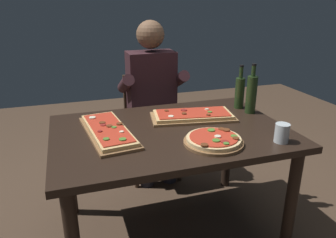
{
  "coord_description": "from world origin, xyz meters",
  "views": [
    {
      "loc": [
        -0.57,
        -1.71,
        1.48
      ],
      "look_at": [
        0.0,
        0.05,
        0.79
      ],
      "focal_mm": 34.47,
      "sensor_mm": 36.0,
      "label": 1
    }
  ],
  "objects": [
    {
      "name": "wine_bottle_dark",
      "position": [
        0.62,
        0.13,
        0.88
      ],
      "size": [
        0.07,
        0.07,
        0.34
      ],
      "color": "#233819",
      "rests_on": "dining_table"
    },
    {
      "name": "ground_plane",
      "position": [
        0.0,
        0.0,
        0.0
      ],
      "size": [
        6.4,
        6.4,
        0.0
      ],
      "primitive_type": "plane",
      "color": "#4C3828"
    },
    {
      "name": "pizza_rectangular_front",
      "position": [
        0.2,
        0.14,
        0.76
      ],
      "size": [
        0.58,
        0.34,
        0.05
      ],
      "color": "olive",
      "rests_on": "dining_table"
    },
    {
      "name": "dining_table",
      "position": [
        0.0,
        0.0,
        0.64
      ],
      "size": [
        1.4,
        0.96,
        0.74
      ],
      "color": "black",
      "rests_on": "ground_plane"
    },
    {
      "name": "pizza_rectangular_left",
      "position": [
        -0.37,
        0.05,
        0.76
      ],
      "size": [
        0.3,
        0.62,
        0.05
      ],
      "color": "brown",
      "rests_on": "dining_table"
    },
    {
      "name": "diner_chair",
      "position": [
        0.09,
        0.86,
        0.49
      ],
      "size": [
        0.44,
        0.44,
        0.87
      ],
      "color": "#3D2B1E",
      "rests_on": "ground_plane"
    },
    {
      "name": "pizza_round_far",
      "position": [
        0.16,
        -0.26,
        0.76
      ],
      "size": [
        0.33,
        0.33,
        0.05
      ],
      "color": "brown",
      "rests_on": "dining_table"
    },
    {
      "name": "seated_diner",
      "position": [
        0.09,
        0.74,
        0.74
      ],
      "size": [
        0.53,
        0.41,
        1.33
      ],
      "color": "#23232D",
      "rests_on": "ground_plane"
    },
    {
      "name": "oil_bottle_amber",
      "position": [
        0.6,
        0.24,
        0.86
      ],
      "size": [
        0.07,
        0.07,
        0.31
      ],
      "color": "#233819",
      "rests_on": "dining_table"
    },
    {
      "name": "tumbler_near_camera",
      "position": [
        0.52,
        -0.36,
        0.79
      ],
      "size": [
        0.08,
        0.08,
        0.11
      ],
      "color": "silver",
      "rests_on": "dining_table"
    }
  ]
}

